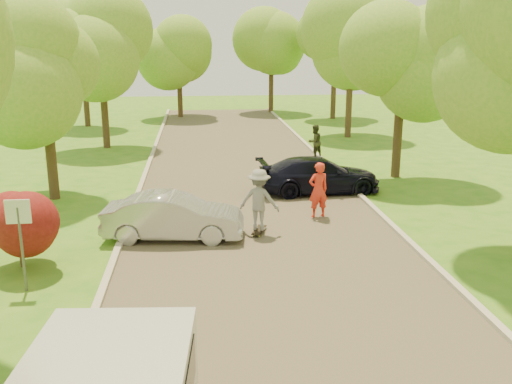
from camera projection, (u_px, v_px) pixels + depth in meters
name	position (u px, v px, depth m)	size (l,w,h in m)	color
ground	(309.00, 375.00, 9.80)	(100.00, 100.00, 0.00)	#34731B
road	(259.00, 227.00, 17.49)	(8.00, 60.00, 0.01)	#4C4438
curb_left	(125.00, 230.00, 17.07)	(0.18, 60.00, 0.12)	#B2AD9E
curb_right	(387.00, 221.00, 17.88)	(0.18, 60.00, 0.12)	#B2AD9E
street_sign	(19.00, 226.00, 12.66)	(0.55, 0.06, 2.17)	#59595E
red_shrub	(18.00, 225.00, 14.17)	(1.70, 1.70, 1.95)	#382619
tree_l_midb	(48.00, 69.00, 19.46)	(4.30, 4.20, 6.62)	#382619
tree_l_far	(104.00, 41.00, 28.87)	(4.92, 4.80, 7.79)	#382619
tree_r_midb	(408.00, 57.00, 22.64)	(4.51, 4.40, 7.01)	#382619
tree_r_far	(356.00, 34.00, 32.06)	(5.33, 5.20, 8.34)	#382619
tree_bg_a	(85.00, 43.00, 36.36)	(5.12, 5.00, 7.72)	#382619
tree_bg_b	(338.00, 40.00, 39.92)	(5.12, 5.00, 7.95)	#382619
tree_bg_c	(181.00, 47.00, 40.87)	(4.92, 4.80, 7.33)	#382619
tree_bg_d	(274.00, 43.00, 43.42)	(5.12, 5.00, 7.72)	#382619
silver_sedan	(174.00, 217.00, 16.33)	(1.40, 4.00, 1.32)	#A9A9AE
dark_sedan	(319.00, 175.00, 21.27)	(1.86, 4.58, 1.33)	black
longboard	(259.00, 230.00, 16.90)	(0.56, 0.97, 0.11)	black
skateboarder	(259.00, 200.00, 16.66)	(1.18, 0.68, 1.83)	gray
person_striped	(318.00, 190.00, 18.24)	(0.66, 0.43, 1.82)	red
person_olive	(315.00, 142.00, 27.38)	(0.79, 0.61, 1.62)	#2B301D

